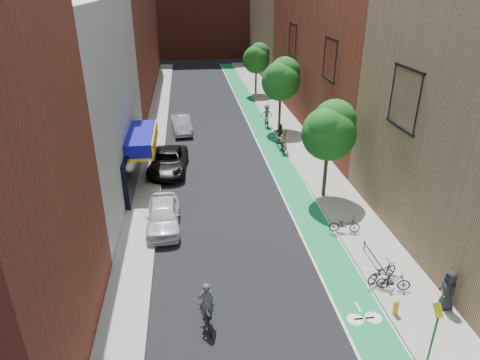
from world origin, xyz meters
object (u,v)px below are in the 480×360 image
object	(u,v)px
parked_car_black	(168,161)
pedestrian	(448,290)
cyclist_lead	(207,312)
cyclist_lane_near	(283,143)
cyclist_lane_mid	(280,139)
fire_hydrant	(396,307)
parked_car_silver	(182,124)
cyclist_lane_far	(267,117)
parked_car_white	(163,215)

from	to	relation	value
parked_car_black	pedestrian	bearing A→B (deg)	-49.07
cyclist_lead	cyclist_lane_near	size ratio (longest dim) A/B	1.02
cyclist_lead	parked_car_black	bearing A→B (deg)	-93.98
pedestrian	cyclist_lead	bearing A→B (deg)	-89.12
cyclist_lane_mid	fire_hydrant	bearing A→B (deg)	77.98
parked_car_black	cyclist_lane_near	bearing A→B (deg)	20.75
cyclist_lane_mid	pedestrian	bearing A→B (deg)	84.48
parked_car_silver	fire_hydrant	world-z (taller)	parked_car_silver
cyclist_lane_near	cyclist_lane_mid	distance (m)	0.99
fire_hydrant	parked_car_silver	bearing A→B (deg)	109.05
cyclist_lead	pedestrian	distance (m)	10.18
parked_car_silver	cyclist_lead	xyz separation A→B (m)	(0.95, -25.12, -0.05)
cyclist_lane_far	pedestrian	bearing A→B (deg)	92.64
parked_car_white	fire_hydrant	distance (m)	13.08
cyclist_lane_mid	cyclist_lane_near	bearing A→B (deg)	76.28
parked_car_silver	cyclist_lane_mid	world-z (taller)	cyclist_lane_mid
parked_car_black	cyclist_lead	distance (m)	16.25
parked_car_white	cyclist_lane_near	size ratio (longest dim) A/B	2.25
pedestrian	fire_hydrant	size ratio (longest dim) A/B	2.66
parked_car_silver	cyclist_lane_near	xyz separation A→B (m)	(8.23, -6.30, 0.10)
parked_car_black	cyclist_lane_far	size ratio (longest dim) A/B	2.63
cyclist_lane_near	cyclist_lane_far	bearing A→B (deg)	-79.25
parked_car_silver	pedestrian	world-z (taller)	pedestrian
parked_car_black	parked_car_silver	distance (m)	9.04
parked_car_white	parked_car_silver	xyz separation A→B (m)	(1.07, 17.02, -0.02)
cyclist_lead	cyclist_lane_far	bearing A→B (deg)	-116.43
parked_car_white	parked_car_silver	size ratio (longest dim) A/B	0.99
parked_car_white	cyclist_lane_near	bearing A→B (deg)	48.49
parked_car_white	parked_car_black	xyz separation A→B (m)	(0.07, 8.03, -0.00)
fire_hydrant	cyclist_lane_mid	bearing A→B (deg)	91.70
fire_hydrant	parked_car_black	bearing A→B (deg)	120.65
parked_car_white	cyclist_lane_mid	world-z (taller)	cyclist_lane_mid
parked_car_white	cyclist_lane_near	distance (m)	14.19
cyclist_lane_near	pedestrian	xyz separation A→B (m)	(2.90, -19.13, 0.20)
fire_hydrant	cyclist_lane_near	bearing A→B (deg)	91.78
parked_car_black	cyclist_lane_near	distance (m)	9.61
cyclist_lane_far	fire_hydrant	xyz separation A→B (m)	(0.67, -26.32, -0.47)
cyclist_lane_far	cyclist_lead	bearing A→B (deg)	70.61
cyclist_lane_far	cyclist_lane_near	bearing A→B (deg)	86.73
parked_car_silver	fire_hydrant	distance (m)	27.05
parked_car_silver	cyclist_lead	distance (m)	25.14
parked_car_silver	cyclist_lane_near	bearing A→B (deg)	-43.08
cyclist_lead	cyclist_lane_mid	distance (m)	21.10
cyclist_lead	pedestrian	bearing A→B (deg)	167.41
cyclist_lane_far	parked_car_silver	bearing A→B (deg)	1.42
parked_car_white	fire_hydrant	size ratio (longest dim) A/B	6.73
cyclist_lead	pedestrian	size ratio (longest dim) A/B	1.15
parked_car_white	parked_car_silver	world-z (taller)	parked_car_white
cyclist_lane_far	pedestrian	xyz separation A→B (m)	(2.97, -26.18, 0.08)
parked_car_silver	cyclist_lane_far	size ratio (longest dim) A/B	2.17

